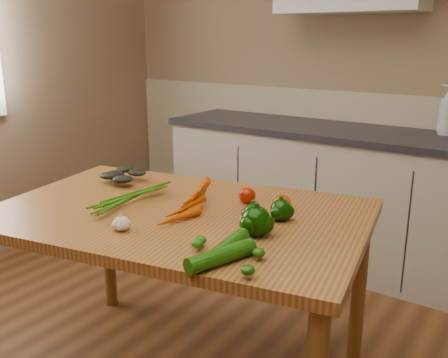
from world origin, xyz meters
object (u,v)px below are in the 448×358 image
leafy_greens (125,172)px  zucchini_b (221,256)px  garlic_bulb (121,223)px  tomato_c (282,203)px  pepper_a (254,214)px  pepper_c (256,221)px  soap_bottle_a (448,110)px  pepper_b (281,210)px  tomato_a (247,195)px  zucchini_a (229,246)px  carrot_bunch (173,200)px  table (179,231)px  tomato_b (281,203)px

leafy_greens → zucchini_b: size_ratio=0.86×
garlic_bulb → tomato_c: 0.63m
pepper_a → pepper_c: (0.06, -0.09, 0.01)m
soap_bottle_a → pepper_b: soap_bottle_a is taller
tomato_a → zucchini_b: bearing=-65.6°
leafy_greens → zucchini_a: 0.94m
carrot_bunch → leafy_greens: (-0.42, 0.15, 0.02)m
soap_bottle_a → leafy_greens: soap_bottle_a is taller
soap_bottle_a → tomato_c: 1.51m
leafy_greens → garlic_bulb: 0.61m
pepper_a → carrot_bunch: bearing=-174.1°
carrot_bunch → pepper_b: bearing=6.2°
pepper_a → pepper_c: 0.11m
carrot_bunch → zucchini_b: (0.45, -0.31, -0.01)m
pepper_c → zucchini_a: 0.18m
tomato_c → zucchini_a: size_ratio=0.34×
carrot_bunch → pepper_b: 0.44m
garlic_bulb → pepper_a: (0.36, 0.32, 0.01)m
pepper_b → zucchini_b: pepper_b is taller
tomato_c → tomato_a: bearing=178.4°
table → pepper_b: (0.39, 0.13, 0.13)m
pepper_b → pepper_c: 0.18m
zucchini_b → garlic_bulb: bearing=177.1°
pepper_b → zucchini_a: 0.36m
zucchini_a → pepper_b: bearing=91.2°
leafy_greens → tomato_c: 0.80m
table → pepper_c: 0.42m
carrot_bunch → leafy_greens: size_ratio=1.30×
pepper_b → tomato_c: 0.11m
pepper_a → zucchini_a: bearing=-75.2°
table → zucchini_a: bearing=-40.8°
table → tomato_c: (0.34, 0.23, 0.12)m
table → zucchini_b: zucchini_b is taller
pepper_a → pepper_b: size_ratio=0.96×
leafy_greens → pepper_b: size_ratio=2.58×
leafy_greens → tomato_a: leafy_greens is taller
pepper_a → tomato_c: size_ratio=1.10×
soap_bottle_a → zucchini_b: size_ratio=1.20×
carrot_bunch → garlic_bulb: carrot_bunch is taller
tomato_a → pepper_b: bearing=-25.5°
table → tomato_b: bearing=24.5°
tomato_a → garlic_bulb: bearing=-111.6°
tomato_c → table: bearing=-146.0°
tomato_c → zucchini_a: bearing=-83.2°
tomato_a → zucchini_a: (0.22, -0.46, -0.01)m
carrot_bunch → tomato_a: size_ratio=3.78×
soap_bottle_a → tomato_b: 1.50m
garlic_bulb → zucchini_b: 0.45m
carrot_bunch → garlic_bulb: (0.00, -0.29, -0.01)m
pepper_b → pepper_c: size_ratio=0.78×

